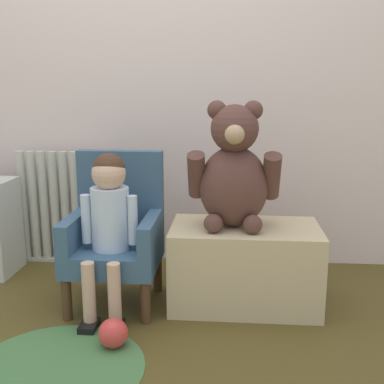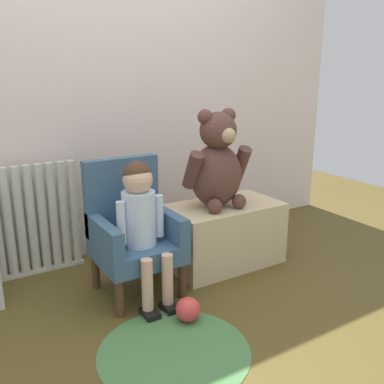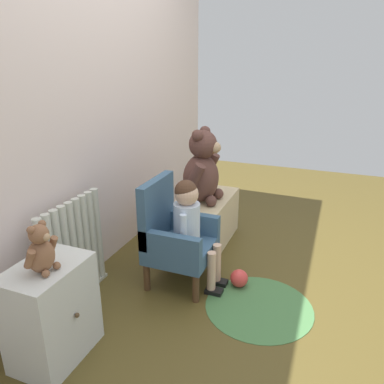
{
  "view_description": "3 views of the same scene",
  "coord_description": "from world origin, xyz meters",
  "px_view_note": "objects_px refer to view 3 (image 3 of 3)",
  "views": [
    {
      "loc": [
        0.47,
        -1.59,
        1.01
      ],
      "look_at": [
        0.29,
        0.57,
        0.53
      ],
      "focal_mm": 45.0,
      "sensor_mm": 36.0,
      "label": 1
    },
    {
      "loc": [
        -0.92,
        -1.43,
        1.14
      ],
      "look_at": [
        0.3,
        0.52,
        0.5
      ],
      "focal_mm": 40.0,
      "sensor_mm": 36.0,
      "label": 2
    },
    {
      "loc": [
        -2.08,
        -0.39,
        1.44
      ],
      "look_at": [
        0.25,
        0.54,
        0.53
      ],
      "focal_mm": 35.0,
      "sensor_mm": 36.0,
      "label": 3
    }
  ],
  "objects_px": {
    "small_dresser": "(52,312)",
    "toy_ball": "(239,278)",
    "child_armchair": "(174,235)",
    "low_bench": "(204,220)",
    "floor_rug": "(259,307)",
    "small_teddy_bear": "(41,251)",
    "child_figure": "(190,219)",
    "radiator": "(74,253)",
    "large_teddy_bear": "(202,170)"
  },
  "relations": [
    {
      "from": "floor_rug",
      "to": "radiator",
      "type": "bearing_deg",
      "value": 106.6
    },
    {
      "from": "child_armchair",
      "to": "large_teddy_bear",
      "type": "distance_m",
      "value": 0.62
    },
    {
      "from": "radiator",
      "to": "small_dresser",
      "type": "height_order",
      "value": "radiator"
    },
    {
      "from": "large_teddy_bear",
      "to": "small_teddy_bear",
      "type": "height_order",
      "value": "large_teddy_bear"
    },
    {
      "from": "small_teddy_bear",
      "to": "child_armchair",
      "type": "bearing_deg",
      "value": -16.11
    },
    {
      "from": "floor_rug",
      "to": "low_bench",
      "type": "bearing_deg",
      "value": 41.22
    },
    {
      "from": "radiator",
      "to": "toy_ball",
      "type": "xyz_separation_m",
      "value": [
        0.5,
        -0.91,
        -0.26
      ]
    },
    {
      "from": "small_dresser",
      "to": "toy_ball",
      "type": "height_order",
      "value": "small_dresser"
    },
    {
      "from": "small_dresser",
      "to": "floor_rug",
      "type": "height_order",
      "value": "small_dresser"
    },
    {
      "from": "child_figure",
      "to": "radiator",
      "type": "bearing_deg",
      "value": 124.76
    },
    {
      "from": "low_bench",
      "to": "large_teddy_bear",
      "type": "xyz_separation_m",
      "value": [
        -0.06,
        0.0,
        0.44
      ]
    },
    {
      "from": "low_bench",
      "to": "small_teddy_bear",
      "type": "xyz_separation_m",
      "value": [
        -1.48,
        0.25,
        0.43
      ]
    },
    {
      "from": "child_armchair",
      "to": "low_bench",
      "type": "height_order",
      "value": "child_armchair"
    },
    {
      "from": "floor_rug",
      "to": "toy_ball",
      "type": "height_order",
      "value": "toy_ball"
    },
    {
      "from": "small_teddy_bear",
      "to": "large_teddy_bear",
      "type": "bearing_deg",
      "value": -9.81
    },
    {
      "from": "large_teddy_bear",
      "to": "floor_rug",
      "type": "xyz_separation_m",
      "value": [
        -0.64,
        -0.61,
        -0.63
      ]
    },
    {
      "from": "low_bench",
      "to": "floor_rug",
      "type": "relative_size",
      "value": 1.05
    },
    {
      "from": "child_armchair",
      "to": "toy_ball",
      "type": "relative_size",
      "value": 5.99
    },
    {
      "from": "child_figure",
      "to": "large_teddy_bear",
      "type": "distance_m",
      "value": 0.58
    },
    {
      "from": "radiator",
      "to": "small_dresser",
      "type": "distance_m",
      "value": 0.48
    },
    {
      "from": "radiator",
      "to": "small_teddy_bear",
      "type": "xyz_separation_m",
      "value": [
        -0.47,
        -0.23,
        0.3
      ]
    },
    {
      "from": "small_teddy_bear",
      "to": "floor_rug",
      "type": "xyz_separation_m",
      "value": [
        0.79,
        -0.85,
        -0.62
      ]
    },
    {
      "from": "radiator",
      "to": "toy_ball",
      "type": "relative_size",
      "value": 5.5
    },
    {
      "from": "radiator",
      "to": "child_figure",
      "type": "relative_size",
      "value": 0.9
    },
    {
      "from": "child_figure",
      "to": "floor_rug",
      "type": "height_order",
      "value": "child_figure"
    },
    {
      "from": "small_dresser",
      "to": "child_armchair",
      "type": "xyz_separation_m",
      "value": [
        0.85,
        -0.28,
        0.08
      ]
    },
    {
      "from": "small_dresser",
      "to": "small_teddy_bear",
      "type": "height_order",
      "value": "small_teddy_bear"
    },
    {
      "from": "child_figure",
      "to": "low_bench",
      "type": "bearing_deg",
      "value": 11.37
    },
    {
      "from": "child_armchair",
      "to": "child_figure",
      "type": "xyz_separation_m",
      "value": [
        -0.0,
        -0.11,
        0.14
      ]
    },
    {
      "from": "child_armchair",
      "to": "large_teddy_bear",
      "type": "relative_size",
      "value": 1.24
    },
    {
      "from": "small_dresser",
      "to": "toy_ball",
      "type": "bearing_deg",
      "value": -37.33
    },
    {
      "from": "large_teddy_bear",
      "to": "child_armchair",
      "type": "bearing_deg",
      "value": -179.2
    },
    {
      "from": "child_figure",
      "to": "toy_ball",
      "type": "xyz_separation_m",
      "value": [
        0.08,
        -0.31,
        -0.41
      ]
    },
    {
      "from": "child_figure",
      "to": "small_dresser",
      "type": "bearing_deg",
      "value": 155.03
    },
    {
      "from": "low_bench",
      "to": "child_figure",
      "type": "bearing_deg",
      "value": -168.63
    },
    {
      "from": "small_dresser",
      "to": "low_bench",
      "type": "bearing_deg",
      "value": -10.64
    },
    {
      "from": "child_figure",
      "to": "large_teddy_bear",
      "type": "xyz_separation_m",
      "value": [
        0.55,
        0.12,
        0.16
      ]
    },
    {
      "from": "small_dresser",
      "to": "large_teddy_bear",
      "type": "bearing_deg",
      "value": -11.07
    },
    {
      "from": "child_armchair",
      "to": "child_figure",
      "type": "distance_m",
      "value": 0.18
    },
    {
      "from": "child_armchair",
      "to": "small_teddy_bear",
      "type": "distance_m",
      "value": 0.96
    },
    {
      "from": "small_dresser",
      "to": "child_armchair",
      "type": "distance_m",
      "value": 0.89
    },
    {
      "from": "radiator",
      "to": "child_figure",
      "type": "bearing_deg",
      "value": -55.24
    },
    {
      "from": "small_dresser",
      "to": "toy_ball",
      "type": "xyz_separation_m",
      "value": [
        0.93,
        -0.71,
        -0.2
      ]
    },
    {
      "from": "radiator",
      "to": "child_armchair",
      "type": "height_order",
      "value": "child_armchair"
    },
    {
      "from": "small_teddy_bear",
      "to": "toy_ball",
      "type": "relative_size",
      "value": 2.03
    },
    {
      "from": "small_dresser",
      "to": "child_armchair",
      "type": "height_order",
      "value": "child_armchair"
    },
    {
      "from": "small_teddy_bear",
      "to": "floor_rug",
      "type": "distance_m",
      "value": 1.32
    },
    {
      "from": "small_teddy_bear",
      "to": "floor_rug",
      "type": "bearing_deg",
      "value": -47.26
    },
    {
      "from": "large_teddy_bear",
      "to": "child_figure",
      "type": "bearing_deg",
      "value": -167.44
    },
    {
      "from": "radiator",
      "to": "small_dresser",
      "type": "xyz_separation_m",
      "value": [
        -0.43,
        -0.2,
        -0.06
      ]
    }
  ]
}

